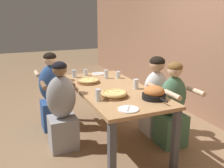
% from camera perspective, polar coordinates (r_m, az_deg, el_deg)
% --- Properties ---
extents(ground_plane, '(18.00, 18.00, 0.00)m').
position_cam_1_polar(ground_plane, '(3.52, 0.00, -12.52)').
color(ground_plane, '#896B4C').
rests_on(ground_plane, ground).
extents(restaurant_back_panel, '(10.00, 0.06, 3.20)m').
position_cam_1_polar(restaurant_back_panel, '(4.05, 22.78, 13.64)').
color(restaurant_back_panel, '#9E7056').
rests_on(restaurant_back_panel, ground).
extents(dining_table, '(1.87, 0.87, 0.74)m').
position_cam_1_polar(dining_table, '(3.26, 0.00, -2.28)').
color(dining_table, tan).
rests_on(dining_table, ground).
extents(pizza_board_main, '(0.33, 0.33, 0.06)m').
position_cam_1_polar(pizza_board_main, '(2.87, 0.47, -2.34)').
color(pizza_board_main, brown).
rests_on(pizza_board_main, dining_table).
extents(pizza_board_second, '(0.31, 0.31, 0.05)m').
position_cam_1_polar(pizza_board_second, '(3.47, -5.36, 0.68)').
color(pizza_board_second, brown).
rests_on(pizza_board_second, dining_table).
extents(skillet_bowl, '(0.39, 0.27, 0.15)m').
position_cam_1_polar(skillet_bowl, '(2.83, 9.59, -2.09)').
color(skillet_bowl, black).
rests_on(skillet_bowl, dining_table).
extents(empty_plate_a, '(0.20, 0.20, 0.02)m').
position_cam_1_polar(empty_plate_a, '(3.98, -3.17, 2.37)').
color(empty_plate_a, white).
rests_on(empty_plate_a, dining_table).
extents(empty_plate_b, '(0.21, 0.21, 0.02)m').
position_cam_1_polar(empty_plate_b, '(2.50, 3.75, -5.77)').
color(empty_plate_b, white).
rests_on(empty_plate_b, dining_table).
extents(drinking_glass_a, '(0.07, 0.07, 0.12)m').
position_cam_1_polar(drinking_glass_a, '(3.78, -8.63, 2.24)').
color(drinking_glass_a, silver).
rests_on(drinking_glass_a, dining_table).
extents(drinking_glass_b, '(0.07, 0.07, 0.10)m').
position_cam_1_polar(drinking_glass_b, '(3.70, 1.40, 2.10)').
color(drinking_glass_b, silver).
rests_on(drinking_glass_b, dining_table).
extents(drinking_glass_c, '(0.06, 0.06, 0.13)m').
position_cam_1_polar(drinking_glass_c, '(3.69, -1.33, 2.14)').
color(drinking_glass_c, silver).
rests_on(drinking_glass_c, dining_table).
extents(drinking_glass_d, '(0.07, 0.07, 0.13)m').
position_cam_1_polar(drinking_glass_d, '(3.18, 5.49, -0.15)').
color(drinking_glass_d, silver).
rests_on(drinking_glass_d, dining_table).
extents(drinking_glass_e, '(0.06, 0.06, 0.13)m').
position_cam_1_polar(drinking_glass_e, '(2.73, -3.17, -2.66)').
color(drinking_glass_e, silver).
rests_on(drinking_glass_e, dining_table).
extents(drinking_glass_f, '(0.06, 0.06, 0.10)m').
position_cam_1_polar(drinking_glass_f, '(3.87, -6.02, 2.54)').
color(drinking_glass_f, silver).
rests_on(drinking_glass_f, dining_table).
extents(diner_far_center, '(0.51, 0.40, 1.12)m').
position_cam_1_polar(diner_far_center, '(3.57, 9.94, -3.20)').
color(diner_far_center, silver).
rests_on(diner_far_center, ground).
extents(diner_near_left, '(0.51, 0.40, 1.15)m').
position_cam_1_polar(diner_near_left, '(3.77, -13.50, -2.40)').
color(diner_near_left, '#2D5193').
rests_on(diner_near_left, ground).
extents(diner_far_midright, '(0.51, 0.40, 1.10)m').
position_cam_1_polar(diner_far_midright, '(3.28, 13.64, -5.51)').
color(diner_far_midright, '#477556').
rests_on(diner_far_midright, ground).
extents(diner_near_center, '(0.51, 0.40, 1.13)m').
position_cam_1_polar(diner_near_center, '(3.17, -11.38, -6.00)').
color(diner_near_center, '#99999E').
rests_on(diner_near_center, ground).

